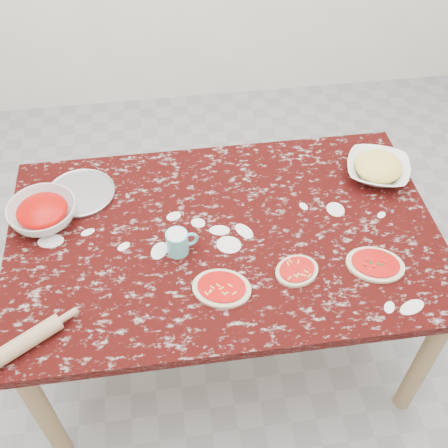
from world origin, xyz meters
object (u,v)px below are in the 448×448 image
(pizza_tray, at_px, (81,194))
(rolling_pin, at_px, (20,345))
(sauce_bowl, at_px, (43,213))
(flour_mug, at_px, (178,242))
(worktable, at_px, (224,247))
(cheese_bowl, at_px, (377,170))

(pizza_tray, height_order, rolling_pin, rolling_pin)
(sauce_bowl, bearing_deg, flour_mug, -23.99)
(worktable, distance_m, sauce_bowl, 0.69)
(worktable, relative_size, sauce_bowl, 6.31)
(worktable, bearing_deg, rolling_pin, -150.30)
(flour_mug, bearing_deg, worktable, 19.71)
(sauce_bowl, relative_size, rolling_pin, 0.93)
(worktable, xyz_separation_m, flour_mug, (-0.17, -0.06, 0.13))
(worktable, bearing_deg, cheese_bowl, 18.92)
(pizza_tray, height_order, flour_mug, flour_mug)
(flour_mug, bearing_deg, pizza_tray, 136.61)
(rolling_pin, bearing_deg, pizza_tray, 77.21)
(sauce_bowl, relative_size, cheese_bowl, 1.01)
(cheese_bowl, bearing_deg, sauce_bowl, -176.93)
(pizza_tray, distance_m, cheese_bowl, 1.20)
(worktable, xyz_separation_m, pizza_tray, (-0.54, 0.28, 0.09))
(worktable, relative_size, flour_mug, 13.56)
(pizza_tray, bearing_deg, sauce_bowl, -135.44)
(cheese_bowl, distance_m, flour_mug, 0.89)
(cheese_bowl, relative_size, flour_mug, 2.13)
(worktable, distance_m, cheese_bowl, 0.71)
(sauce_bowl, height_order, rolling_pin, sauce_bowl)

